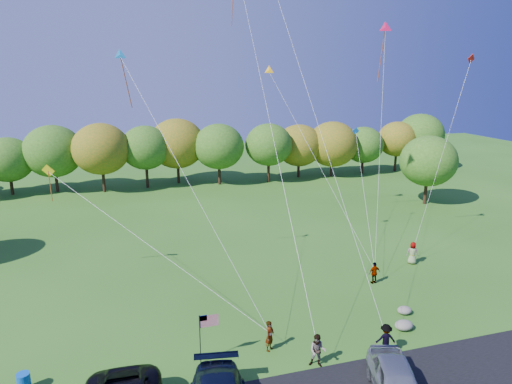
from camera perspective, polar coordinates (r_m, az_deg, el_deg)
ground at (r=24.35m, az=4.07°, el=-20.28°), size 140.00×140.00×0.00m
treeline at (r=56.25m, az=-9.40°, el=5.20°), size 76.73×27.73×8.37m
minivan_silver at (r=22.30m, az=17.17°, el=-21.90°), size 3.43×5.26×1.66m
flyer_a at (r=24.60m, az=1.73°, el=-17.52°), size 0.71×0.70×1.65m
flyer_b at (r=23.65m, az=7.71°, el=-19.07°), size 1.04×0.96×1.70m
flyer_c at (r=25.25m, az=15.90°, el=-17.26°), size 1.16×0.82×1.62m
flyer_d at (r=32.42m, az=14.59°, el=-9.75°), size 0.92×0.45×1.52m
flyer_e at (r=36.29m, az=18.98°, el=-7.23°), size 0.99×0.91×1.70m
trash_barrel at (r=24.59m, az=-27.02°, el=-20.43°), size 0.59×0.59×0.88m
flag_assembly at (r=23.25m, az=-6.32°, el=-16.37°), size 0.97×0.63×2.62m
boulder_near at (r=27.79m, az=18.00°, el=-15.55°), size 1.06×0.83×0.53m
boulder_far at (r=29.40m, az=18.07°, el=-13.88°), size 0.87×0.72×0.45m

